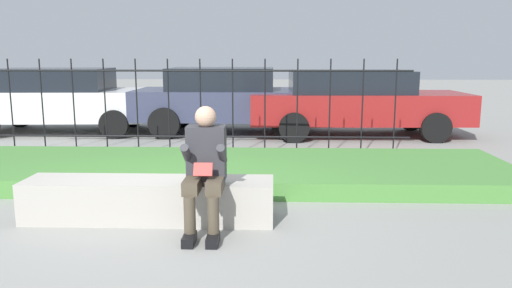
# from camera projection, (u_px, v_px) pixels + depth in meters

# --- Properties ---
(ground_plane) EXTENTS (60.00, 60.00, 0.00)m
(ground_plane) POSITION_uv_depth(u_px,v_px,m) (156.00, 220.00, 5.31)
(ground_plane) COLOR gray
(stone_bench) EXTENTS (2.62, 0.55, 0.44)m
(stone_bench) POSITION_uv_depth(u_px,v_px,m) (149.00, 202.00, 5.27)
(stone_bench) COLOR #ADA89E
(stone_bench) RESTS_ON ground_plane
(person_seated_reader) EXTENTS (0.42, 0.73, 1.24)m
(person_seated_reader) POSITION_uv_depth(u_px,v_px,m) (205.00, 165.00, 4.86)
(person_seated_reader) COLOR black
(person_seated_reader) RESTS_ON ground_plane
(grass_berm) EXTENTS (9.16, 2.30, 0.22)m
(grass_berm) POSITION_uv_depth(u_px,v_px,m) (186.00, 170.00, 7.11)
(grass_berm) COLOR #4C893D
(grass_berm) RESTS_ON ground_plane
(iron_fence) EXTENTS (7.16, 0.03, 1.66)m
(iron_fence) POSITION_uv_depth(u_px,v_px,m) (201.00, 106.00, 8.53)
(iron_fence) COLOR black
(iron_fence) RESTS_ON ground_plane
(car_parked_center) EXTENTS (4.13, 1.93, 1.44)m
(car_parked_center) POSITION_uv_depth(u_px,v_px,m) (227.00, 98.00, 11.04)
(car_parked_center) COLOR #383D56
(car_parked_center) RESTS_ON ground_plane
(car_parked_right) EXTENTS (4.58, 1.95, 1.40)m
(car_parked_right) POSITION_uv_depth(u_px,v_px,m) (355.00, 102.00, 10.63)
(car_parked_right) COLOR maroon
(car_parked_right) RESTS_ON ground_plane
(car_parked_left) EXTENTS (4.43, 2.11, 1.43)m
(car_parked_left) POSITION_uv_depth(u_px,v_px,m) (61.00, 99.00, 11.12)
(car_parked_left) COLOR silver
(car_parked_left) RESTS_ON ground_plane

